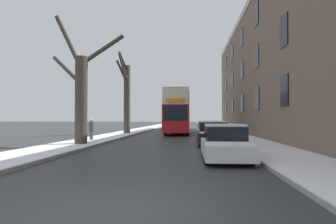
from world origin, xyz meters
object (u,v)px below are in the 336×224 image
object	(u,v)px
parked_car_2	(208,131)
pedestrian_left_sidewalk	(91,129)
oncoming_van	(177,121)
bare_tree_left_1	(126,96)
double_decker_bus	(178,110)
parked_car_1	(213,134)
parked_car_0	(225,143)
bare_tree_left_0	(81,91)

from	to	relation	value
parked_car_2	pedestrian_left_sidewalk	distance (m)	8.90
oncoming_van	parked_car_2	bearing A→B (deg)	-82.48
bare_tree_left_1	double_decker_bus	distance (m)	5.75
bare_tree_left_1	oncoming_van	distance (m)	22.01
oncoming_van	pedestrian_left_sidewalk	size ratio (longest dim) A/B	3.32
parked_car_1	double_decker_bus	bearing A→B (deg)	101.16
parked_car_1	parked_car_2	world-z (taller)	parked_car_1
parked_car_0	parked_car_2	size ratio (longest dim) A/B	1.11
bare_tree_left_1	parked_car_0	size ratio (longest dim) A/B	1.91
bare_tree_left_1	oncoming_van	size ratio (longest dim) A/B	1.54
parked_car_2	pedestrian_left_sidewalk	bearing A→B (deg)	-161.01
pedestrian_left_sidewalk	double_decker_bus	bearing A→B (deg)	113.61
parked_car_1	pedestrian_left_sidewalk	world-z (taller)	pedestrian_left_sidewalk
bare_tree_left_1	oncoming_van	world-z (taller)	bare_tree_left_1
double_decker_bus	pedestrian_left_sidewalk	size ratio (longest dim) A/B	6.60
bare_tree_left_0	double_decker_bus	distance (m)	15.72
bare_tree_left_1	oncoming_van	bearing A→B (deg)	78.70
oncoming_van	parked_car_0	bearing A→B (deg)	-84.65
bare_tree_left_1	pedestrian_left_sidewalk	bearing A→B (deg)	-92.26
parked_car_2	pedestrian_left_sidewalk	world-z (taller)	pedestrian_left_sidewalk
bare_tree_left_0	oncoming_van	world-z (taller)	bare_tree_left_0
parked_car_0	parked_car_1	bearing A→B (deg)	90.00
bare_tree_left_0	bare_tree_left_1	size ratio (longest dim) A/B	0.93
double_decker_bus	oncoming_van	xyz separation A→B (m)	(-1.02, 19.70, -1.38)
bare_tree_left_0	parked_car_1	world-z (taller)	bare_tree_left_0
double_decker_bus	parked_car_1	distance (m)	14.23
parked_car_0	double_decker_bus	bearing A→B (deg)	97.66
parked_car_1	pedestrian_left_sidewalk	bearing A→B (deg)	164.94
bare_tree_left_0	double_decker_bus	world-z (taller)	bare_tree_left_0
bare_tree_left_0	oncoming_van	size ratio (longest dim) A/B	1.44
parked_car_0	bare_tree_left_0	bearing A→B (deg)	145.49
parked_car_1	pedestrian_left_sidewalk	xyz separation A→B (m)	(-8.42, 2.26, 0.22)
parked_car_1	oncoming_van	world-z (taller)	oncoming_van
double_decker_bus	parked_car_0	size ratio (longest dim) A/B	2.46
pedestrian_left_sidewalk	parked_car_1	bearing A→B (deg)	34.71
parked_car_2	oncoming_van	world-z (taller)	oncoming_van
bare_tree_left_1	parked_car_1	distance (m)	14.93
parked_car_0	oncoming_van	bearing A→B (deg)	95.35
bare_tree_left_1	parked_car_1	xyz separation A→B (m)	(8.03, -12.14, -3.35)
parked_car_2	oncoming_van	bearing A→B (deg)	97.52
parked_car_1	parked_car_2	bearing A→B (deg)	90.00
double_decker_bus	parked_car_0	world-z (taller)	double_decker_bus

